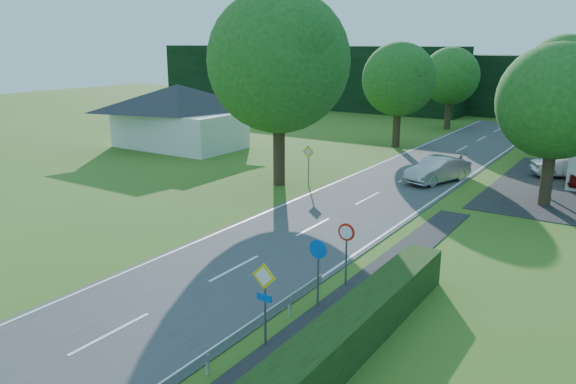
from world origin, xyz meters
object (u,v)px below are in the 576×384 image
Objects in this scene: moving_car at (437,170)px; parked_car_silver_a at (567,167)px; parasol at (568,165)px; streetlight at (551,118)px; motorcycle at (461,159)px.

moving_car is 8.75m from parked_car_silver_a.
parasol reaches higher than parked_car_silver_a.
streetlight is at bearing 147.16° from parked_car_silver_a.
parasol is (0.20, -1.10, 0.36)m from parked_car_silver_a.
streetlight is 5.67m from parasol.
motorcycle is at bearing 62.32° from parked_car_silver_a.
parasol is (0.69, 4.51, -3.37)m from streetlight.
moving_car is at bearing 103.45° from parked_car_silver_a.
parasol is (6.95, -1.08, 0.59)m from motorcycle.
parked_car_silver_a is at bearing 85.03° from streetlight.
parasol reaches higher than motorcycle.
moving_car is 2.66× the size of motorcycle.
motorcycle is 0.43× the size of parked_car_silver_a.
streetlight is 4.49× the size of motorcycle.
motorcycle is at bearing 111.22° from moving_car.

